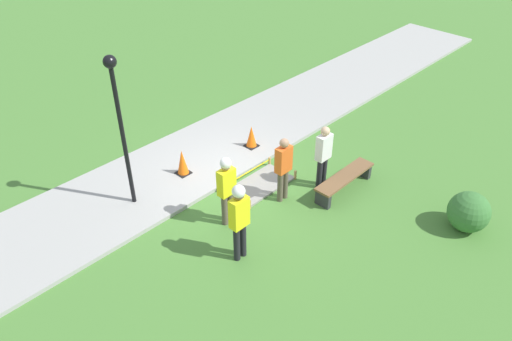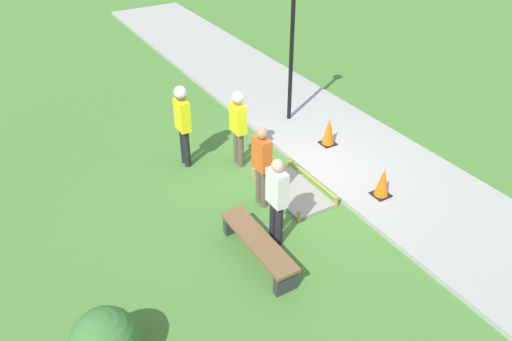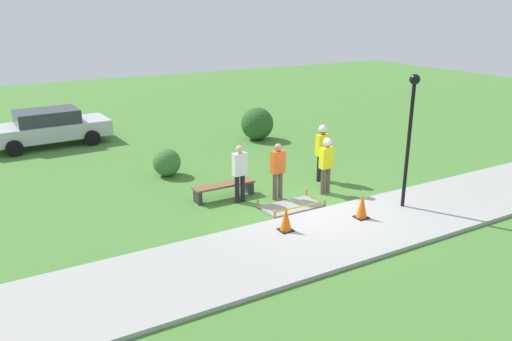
# 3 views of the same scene
# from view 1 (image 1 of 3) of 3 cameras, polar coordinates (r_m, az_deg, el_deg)

# --- Properties ---
(ground_plane) EXTENTS (60.00, 60.00, 0.00)m
(ground_plane) POSITION_cam_1_polar(r_m,az_deg,el_deg) (12.75, -2.85, -1.38)
(ground_plane) COLOR #477A33
(sidewalk) EXTENTS (28.00, 2.90, 0.10)m
(sidewalk) POSITION_cam_1_polar(r_m,az_deg,el_deg) (13.64, -7.07, 1.31)
(sidewalk) COLOR #9E9E99
(sidewalk) RESTS_ON ground_plane
(wet_concrete_patch) EXTENTS (1.72, 0.95, 0.26)m
(wet_concrete_patch) POSITION_cam_1_polar(r_m,az_deg,el_deg) (12.61, 0.48, -1.62)
(wet_concrete_patch) COLOR gray
(wet_concrete_patch) RESTS_ON ground_plane
(traffic_cone_near_patch) EXTENTS (0.34, 0.34, 0.63)m
(traffic_cone_near_patch) POSITION_cam_1_polar(r_m,az_deg,el_deg) (13.84, -0.53, 3.91)
(traffic_cone_near_patch) COLOR black
(traffic_cone_near_patch) RESTS_ON sidewalk
(traffic_cone_far_patch) EXTENTS (0.34, 0.34, 0.69)m
(traffic_cone_far_patch) POSITION_cam_1_polar(r_m,az_deg,el_deg) (12.85, -8.41, 0.94)
(traffic_cone_far_patch) COLOR black
(traffic_cone_far_patch) RESTS_ON sidewalk
(park_bench) EXTENTS (1.90, 0.44, 0.45)m
(park_bench) POSITION_cam_1_polar(r_m,az_deg,el_deg) (12.48, 10.09, -1.03)
(park_bench) COLOR #2D2D33
(park_bench) RESTS_ON ground_plane
(worker_supervisor) EXTENTS (0.40, 0.27, 1.87)m
(worker_supervisor) POSITION_cam_1_polar(r_m,az_deg,el_deg) (9.95, -1.93, -5.17)
(worker_supervisor) COLOR black
(worker_supervisor) RESTS_ON ground_plane
(worker_assistant) EXTENTS (0.40, 0.25, 1.75)m
(worker_assistant) POSITION_cam_1_polar(r_m,az_deg,el_deg) (10.91, -3.38, -1.71)
(worker_assistant) COLOR brown
(worker_assistant) RESTS_ON ground_plane
(bystander_in_orange_shirt) EXTENTS (0.40, 0.22, 1.70)m
(bystander_in_orange_shirt) POSITION_cam_1_polar(r_m,az_deg,el_deg) (11.65, 3.15, 0.51)
(bystander_in_orange_shirt) COLOR brown
(bystander_in_orange_shirt) RESTS_ON ground_plane
(bystander_in_gray_shirt) EXTENTS (0.40, 0.22, 1.71)m
(bystander_in_gray_shirt) POSITION_cam_1_polar(r_m,az_deg,el_deg) (12.18, 7.70, 1.92)
(bystander_in_gray_shirt) COLOR black
(bystander_in_gray_shirt) RESTS_ON ground_plane
(lamppost_near) EXTENTS (0.28, 0.28, 3.67)m
(lamppost_near) POSITION_cam_1_polar(r_m,az_deg,el_deg) (11.03, -15.44, 6.56)
(lamppost_near) COLOR black
(lamppost_near) RESTS_ON sidewalk
(shrub_rounded_mid) EXTENTS (0.93, 0.93, 0.93)m
(shrub_rounded_mid) POSITION_cam_1_polar(r_m,az_deg,el_deg) (12.04, 23.14, -4.37)
(shrub_rounded_mid) COLOR #387033
(shrub_rounded_mid) RESTS_ON ground_plane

